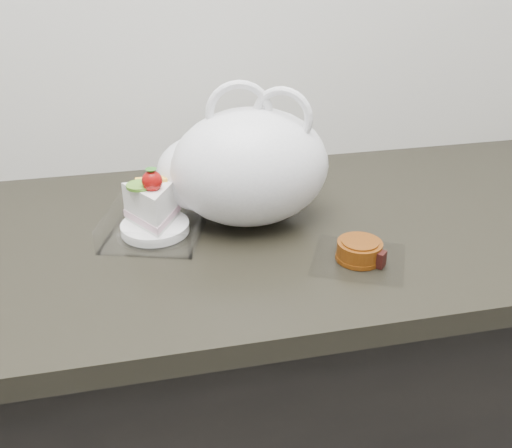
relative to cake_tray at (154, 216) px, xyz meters
The scene contains 4 objects.
counter 0.49m from the cake_tray, ahead, with size 2.04×0.64×0.90m.
cake_tray is the anchor object (origin of this frame).
mooncake_wrap 0.36m from the cake_tray, 26.63° to the right, with size 0.19×0.19×0.04m.
plastic_bag 0.17m from the cake_tray, ahead, with size 0.35×0.29×0.26m.
Camera 1 is at (-0.08, 0.80, 1.39)m, focal length 40.00 mm.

